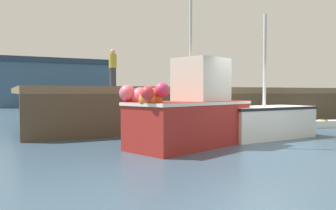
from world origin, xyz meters
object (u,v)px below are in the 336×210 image
fishing_boat_near_left (190,113)px  fishing_boat_near_right (264,121)px  dockworker (113,68)px  rowboat (323,124)px

fishing_boat_near_left → fishing_boat_near_right: 3.06m
fishing_boat_near_left → fishing_boat_near_right: fishing_boat_near_left is taller
dockworker → fishing_boat_near_right: bearing=-62.7°
fishing_boat_near_left → fishing_boat_near_right: (3.01, 0.44, -0.36)m
fishing_boat_near_right → fishing_boat_near_left: bearing=-171.7°
fishing_boat_near_right → rowboat: 4.71m
dockworker → rowboat: bearing=-31.8°
fishing_boat_near_right → rowboat: bearing=17.6°
fishing_boat_near_left → dockworker: fishing_boat_near_left is taller
fishing_boat_near_left → rowboat: fishing_boat_near_left is taller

